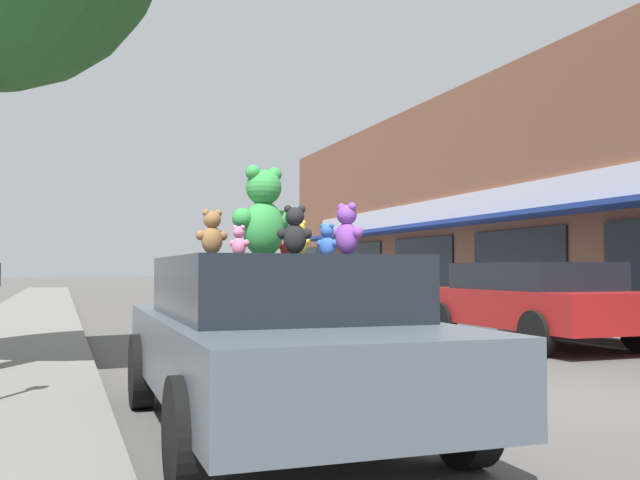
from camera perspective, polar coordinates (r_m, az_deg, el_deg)
ground_plane at (r=7.67m, az=18.73°, el=-12.29°), size 260.00×260.00×0.00m
plush_art_car at (r=5.94m, az=-3.64°, el=-7.71°), size 2.13×4.59×1.44m
teddy_bear_giant at (r=6.29m, az=-4.56°, el=2.14°), size 0.61×0.43×0.80m
teddy_bear_pink at (r=5.66m, az=-6.50°, el=-0.09°), size 0.16×0.17×0.25m
teddy_bear_red at (r=6.84m, az=-2.65°, el=-0.29°), size 0.22×0.15×0.29m
teddy_bear_yellow at (r=5.79m, az=-1.78°, el=0.10°), size 0.22×0.14×0.30m
teddy_bear_blue at (r=6.51m, az=0.58°, el=-0.09°), size 0.20×0.23×0.32m
teddy_bear_black at (r=4.89m, az=-2.04°, el=0.76°), size 0.25×0.17×0.34m
teddy_bear_brown at (r=4.96m, az=-8.64°, el=0.60°), size 0.23×0.14×0.31m
teddy_bear_purple at (r=4.95m, az=2.17°, el=0.85°), size 0.20×0.27×0.36m
parked_car_far_center at (r=13.14m, az=16.69°, el=-4.60°), size 2.21×4.54×1.46m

